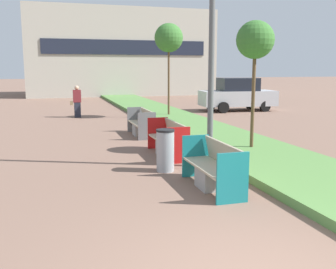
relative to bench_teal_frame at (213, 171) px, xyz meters
name	(u,v)px	position (x,y,z in m)	size (l,w,h in m)	color
planter_grass_strip	(185,124)	(2.26, 8.37, -0.27)	(2.80, 120.00, 0.18)	#568442
building_backdrop	(119,53)	(3.06, 29.41, 3.36)	(16.24, 7.30, 7.45)	#B2AD9E
bench_teal_frame	(213,171)	(0.00, 0.00, 0.00)	(0.65, 1.94, 0.94)	#9E9B96
bench_red_frame	(168,142)	(0.00, 3.21, 0.00)	(0.65, 2.07, 0.94)	#9E9B96
bench_grey_frame	(142,125)	(0.00, 6.59, 0.00)	(0.65, 1.96, 0.94)	#9E9B96
litter_bin	(165,150)	(-0.56, 1.57, 0.14)	(0.43, 0.43, 1.00)	#9EA0A5
sapling_tree_near	(255,41)	(2.37, 2.81, 2.77)	(1.05, 1.05, 3.70)	brown
sapling_tree_far	(169,38)	(2.37, 11.15, 3.43)	(1.36, 1.36, 4.50)	brown
pedestrian_walking	(77,102)	(-1.90, 12.64, 0.42)	(0.53, 0.24, 1.56)	#232633
parked_car_distant	(238,95)	(7.06, 13.20, 0.55)	(4.35, 2.15, 1.86)	#B7BABF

